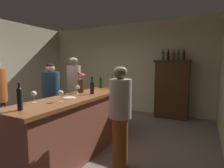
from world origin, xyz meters
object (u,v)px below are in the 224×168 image
(patron_near_entrance, at_px, (74,88))
(patron_in_grey, at_px, (51,95))
(wine_bottle_chardonnay, at_px, (101,82))
(wine_glass_rear, at_px, (61,93))
(cheese_plate, at_px, (69,98))
(wine_glass_front, at_px, (77,88))
(display_bottle_center, at_px, (174,56))
(bartender, at_px, (120,113))
(wine_bottle_malbec, at_px, (92,86))
(display_cabinet, at_px, (172,88))
(wine_bottle_merlot, at_px, (20,98))
(bar_counter, at_px, (83,123))
(display_bottle_right, at_px, (184,55))
(display_bottle_left, at_px, (163,55))
(wine_bottle_riesling, at_px, (112,83))
(wine_glass_mid, at_px, (34,94))
(display_bottle_midleft, at_px, (168,55))
(display_bottle_midright, at_px, (178,56))
(flower_arrangement, at_px, (81,83))

(patron_near_entrance, bearing_deg, patron_in_grey, -66.92)
(wine_bottle_chardonnay, bearing_deg, patron_near_entrance, 170.94)
(wine_glass_rear, bearing_deg, cheese_plate, 104.30)
(wine_glass_front, distance_m, display_bottle_center, 3.10)
(cheese_plate, relative_size, bartender, 0.13)
(wine_bottle_malbec, height_order, bartender, bartender)
(display_cabinet, xyz_separation_m, wine_bottle_merlot, (-1.06, -3.99, 0.30))
(bar_counter, bearing_deg, display_bottle_right, 64.66)
(display_cabinet, height_order, display_bottle_left, display_bottle_left)
(display_cabinet, xyz_separation_m, wine_bottle_riesling, (-0.95, -1.88, 0.29))
(display_cabinet, xyz_separation_m, display_bottle_left, (-0.28, 0.00, 0.94))
(display_cabinet, xyz_separation_m, wine_bottle_malbec, (-0.96, -2.66, 0.29))
(wine_glass_mid, relative_size, display_bottle_right, 0.52)
(bar_counter, bearing_deg, wine_bottle_riesling, 83.86)
(display_bottle_right, height_order, patron_near_entrance, display_bottle_right)
(cheese_plate, relative_size, display_bottle_midleft, 0.61)
(bar_counter, xyz_separation_m, patron_in_grey, (-1.21, 0.44, 0.33))
(display_cabinet, bearing_deg, patron_in_grey, -133.52)
(display_bottle_midleft, relative_size, display_bottle_midright, 1.07)
(wine_glass_front, bearing_deg, flower_arrangement, 99.76)
(patron_in_grey, bearing_deg, wine_bottle_chardonnay, 59.90)
(cheese_plate, relative_size, patron_in_grey, 0.12)
(wine_glass_front, relative_size, patron_in_grey, 0.10)
(wine_bottle_riesling, relative_size, flower_arrangement, 0.80)
(wine_glass_rear, relative_size, flower_arrangement, 0.41)
(display_cabinet, height_order, wine_bottle_malbec, display_cabinet)
(bar_counter, relative_size, cheese_plate, 14.26)
(display_bottle_right, xyz_separation_m, bartender, (-0.53, -2.98, -0.96))
(display_cabinet, relative_size, wine_glass_mid, 10.18)
(flower_arrangement, distance_m, display_bottle_center, 2.97)
(display_bottle_right, distance_m, patron_near_entrance, 3.08)
(bar_counter, relative_size, patron_near_entrance, 1.62)
(flower_arrangement, relative_size, display_bottle_right, 1.24)
(wine_bottle_chardonnay, bearing_deg, bar_counter, -79.56)
(display_bottle_midleft, bearing_deg, flower_arrangement, -112.21)
(display_bottle_midleft, height_order, patron_near_entrance, display_bottle_midleft)
(display_bottle_midleft, height_order, bartender, display_bottle_midleft)
(patron_near_entrance, relative_size, bartender, 1.13)
(wine_bottle_riesling, height_order, wine_glass_rear, wine_bottle_riesling)
(bar_counter, height_order, display_bottle_midleft, display_bottle_midleft)
(cheese_plate, relative_size, display_bottle_right, 0.62)
(bar_counter, bearing_deg, display_cabinet, 69.52)
(wine_glass_rear, distance_m, patron_near_entrance, 1.97)
(display_bottle_right, bearing_deg, display_bottle_midleft, 180.00)
(wine_bottle_riesling, xyz_separation_m, display_bottle_midright, (1.09, 1.88, 0.63))
(wine_bottle_merlot, xyz_separation_m, wine_glass_rear, (0.07, 0.58, -0.03))
(flower_arrangement, distance_m, display_bottle_midright, 3.02)
(wine_glass_mid, relative_size, patron_near_entrance, 0.10)
(bartender, bearing_deg, wine_bottle_merlot, 65.94)
(wine_glass_rear, bearing_deg, wine_glass_mid, -140.40)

